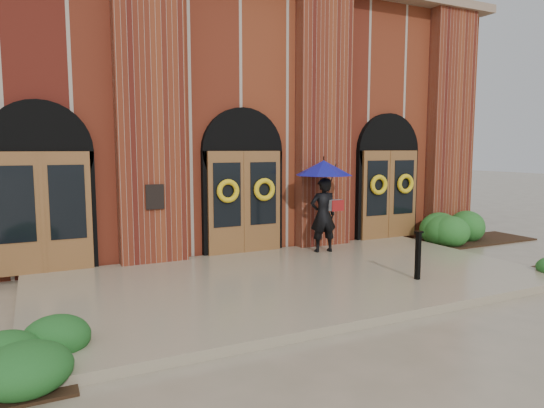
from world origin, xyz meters
TOP-DOWN VIEW (x-y plane):
  - ground at (0.00, 0.00)m, footprint 90.00×90.00m
  - landing at (0.00, 0.15)m, footprint 10.00×5.30m
  - church_building at (0.00, 8.78)m, footprint 16.20×12.53m
  - man_with_umbrella at (1.77, 1.90)m, footprint 1.65×1.65m
  - metal_post at (2.05, -1.12)m, footprint 0.14×0.14m
  - hedge_wall_right at (6.99, 1.79)m, footprint 3.19×1.28m

SIDE VIEW (x-z plane):
  - ground at x=0.00m, z-range 0.00..0.00m
  - landing at x=0.00m, z-range 0.00..0.15m
  - hedge_wall_right at x=6.99m, z-range 0.00..0.82m
  - metal_post at x=2.05m, z-range 0.17..1.13m
  - man_with_umbrella at x=1.77m, z-range 0.60..2.88m
  - church_building at x=0.00m, z-range 0.00..7.00m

